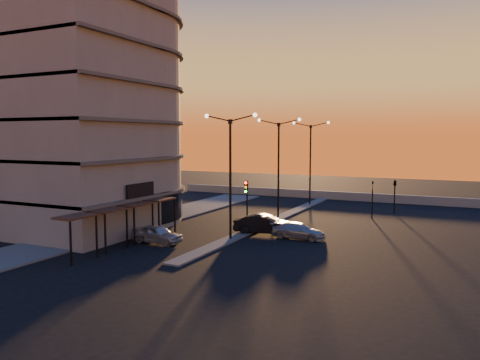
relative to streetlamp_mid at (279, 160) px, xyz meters
The scene contains 14 objects.
ground 11.46m from the streetlamp_mid, 90.00° to the right, with size 120.00×120.00×0.00m, color black.
sidewalk_west 13.30m from the streetlamp_mid, 150.26° to the right, with size 5.00×40.00×0.12m, color #52524F.
median 5.53m from the streetlamp_mid, 90.00° to the left, with size 1.20×36.00×0.12m, color #52524F.
parapet 16.91m from the streetlamp_mid, 82.87° to the left, with size 44.00×0.50×1.00m, color slate.
building 18.31m from the streetlamp_mid, 144.54° to the right, with size 14.35×17.08×25.00m.
streetlamp_near 10.00m from the streetlamp_mid, 90.00° to the right, with size 4.32×0.32×9.51m.
streetlamp_mid is the anchor object (origin of this frame).
streetlamp_far 10.00m from the streetlamp_mid, 90.00° to the left, with size 4.32×0.32×9.51m.
traffic_light_main 7.62m from the streetlamp_mid, 90.00° to the right, with size 0.28×0.44×4.25m.
signal_east_a 9.67m from the streetlamp_mid, 26.57° to the left, with size 0.13×0.16×3.60m.
signal_east_b 12.67m from the streetlamp_mid, 40.10° to the left, with size 0.42×1.99×3.60m.
car_hatchback 14.84m from the streetlamp_mid, 108.34° to the right, with size 1.57×3.91×1.33m, color #A1A4A8.
car_sedan 8.58m from the streetlamp_mid, 77.81° to the right, with size 1.67×4.79×1.58m, color black.
car_wagon 9.95m from the streetlamp_mid, 58.49° to the right, with size 1.70×4.18×1.21m, color #95999C.
Camera 1 is at (15.77, -31.05, 7.80)m, focal length 35.00 mm.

